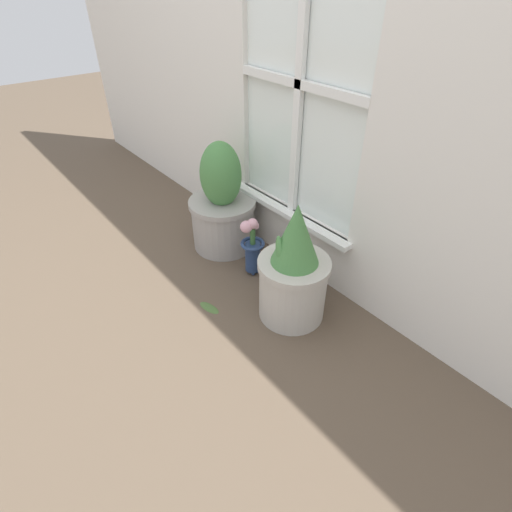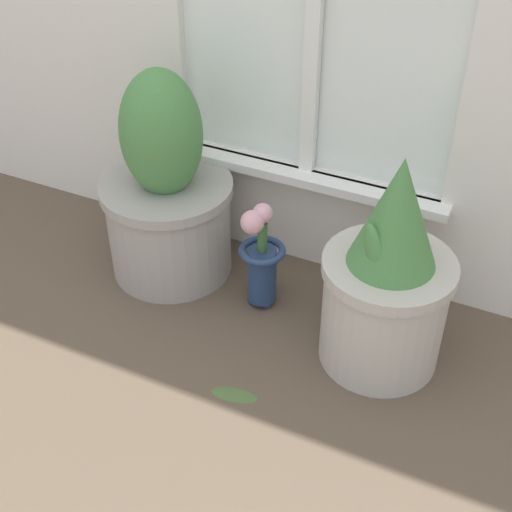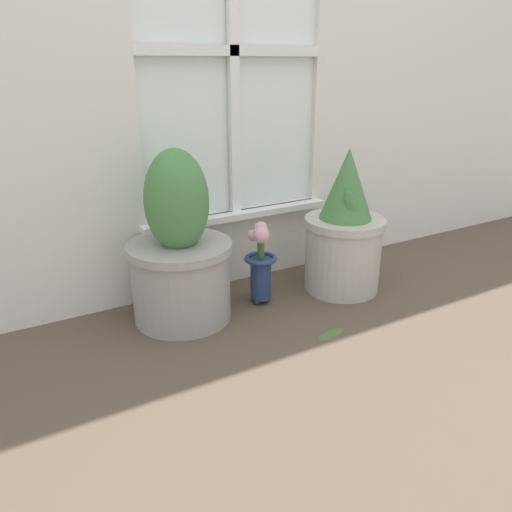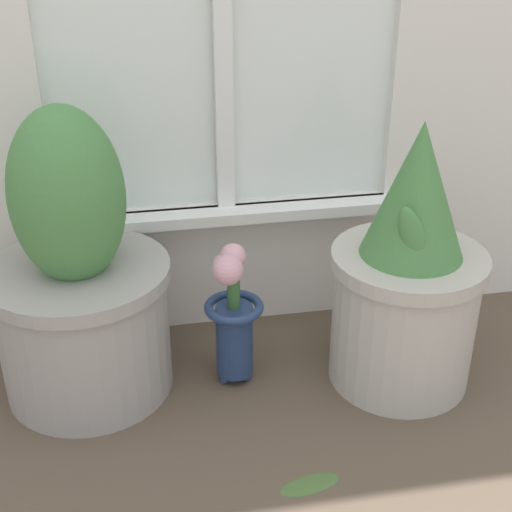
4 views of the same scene
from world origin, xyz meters
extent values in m
plane|color=brown|center=(0.00, 0.00, 0.00)|extent=(10.00, 10.00, 0.00)
cube|color=silver|center=(0.00, 0.57, 0.15)|extent=(0.71, 0.05, 0.29)
cube|color=white|center=(0.00, 0.52, 0.28)|extent=(0.77, 0.06, 0.02)
cylinder|color=#9E9993|center=(-0.31, 0.36, 0.14)|extent=(0.33, 0.33, 0.27)
cylinder|color=#9E9993|center=(-0.31, 0.36, 0.26)|extent=(0.35, 0.35, 0.03)
cylinder|color=#38281E|center=(-0.31, 0.36, 0.27)|extent=(0.30, 0.30, 0.01)
ellipsoid|color=#477F42|center=(-0.31, 0.36, 0.41)|extent=(0.21, 0.21, 0.33)
ellipsoid|color=#477F42|center=(-0.27, 0.42, 0.35)|extent=(0.10, 0.08, 0.14)
cylinder|color=#B7B2A8|center=(0.31, 0.27, 0.14)|extent=(0.28, 0.28, 0.28)
cylinder|color=#B7B2A8|center=(0.31, 0.27, 0.27)|extent=(0.30, 0.30, 0.03)
cylinder|color=#38281E|center=(0.31, 0.27, 0.28)|extent=(0.26, 0.26, 0.01)
cone|color=#477F42|center=(0.31, 0.27, 0.41)|extent=(0.19, 0.19, 0.26)
ellipsoid|color=#477F42|center=(0.29, 0.21, 0.35)|extent=(0.09, 0.06, 0.13)
sphere|color=navy|center=(-0.02, 0.35, 0.01)|extent=(0.02, 0.02, 0.02)
sphere|color=navy|center=(-0.04, 0.31, 0.01)|extent=(0.02, 0.02, 0.02)
sphere|color=navy|center=(0.00, 0.31, 0.01)|extent=(0.02, 0.02, 0.02)
cylinder|color=navy|center=(-0.02, 0.32, 0.09)|extent=(0.07, 0.07, 0.15)
torus|color=navy|center=(-0.02, 0.32, 0.17)|extent=(0.12, 0.12, 0.02)
cylinder|color=#386633|center=(-0.02, 0.32, 0.21)|extent=(0.02, 0.02, 0.08)
sphere|color=#DB9EAD|center=(-0.02, 0.32, 0.28)|extent=(0.05, 0.05, 0.05)
sphere|color=#DB9EAD|center=(-0.04, 0.35, 0.25)|extent=(0.04, 0.04, 0.04)
sphere|color=#DB9EAD|center=(-0.03, 0.30, 0.27)|extent=(0.06, 0.06, 0.06)
ellipsoid|color=#476633|center=(0.06, 0.01, 0.00)|extent=(0.12, 0.06, 0.01)
camera|label=1|loc=(1.20, -0.66, 1.25)|focal=28.00mm
camera|label=2|loc=(0.57, -0.95, 1.24)|focal=50.00mm
camera|label=3|loc=(-0.86, -1.09, 0.83)|focal=35.00mm
camera|label=4|loc=(-0.19, -0.85, 0.91)|focal=50.00mm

